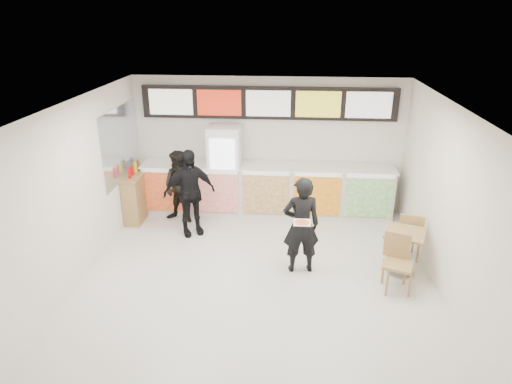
# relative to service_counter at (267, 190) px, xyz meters

# --- Properties ---
(floor) EXTENTS (7.00, 7.00, 0.00)m
(floor) POSITION_rel_service_counter_xyz_m (-0.00, -3.09, -0.57)
(floor) COLOR beige
(floor) RESTS_ON ground
(ceiling) EXTENTS (7.00, 7.00, 0.00)m
(ceiling) POSITION_rel_service_counter_xyz_m (-0.00, -3.09, 2.43)
(ceiling) COLOR white
(ceiling) RESTS_ON wall_back
(wall_back) EXTENTS (6.00, 0.00, 6.00)m
(wall_back) POSITION_rel_service_counter_xyz_m (-0.00, 0.41, 0.93)
(wall_back) COLOR silver
(wall_back) RESTS_ON floor
(wall_left) EXTENTS (0.00, 7.00, 7.00)m
(wall_left) POSITION_rel_service_counter_xyz_m (-3.00, -3.09, 0.93)
(wall_left) COLOR silver
(wall_left) RESTS_ON floor
(wall_right) EXTENTS (0.00, 7.00, 7.00)m
(wall_right) POSITION_rel_service_counter_xyz_m (3.00, -3.09, 0.93)
(wall_right) COLOR silver
(wall_right) RESTS_ON floor
(service_counter) EXTENTS (5.56, 0.77, 1.14)m
(service_counter) POSITION_rel_service_counter_xyz_m (0.00, 0.00, 0.00)
(service_counter) COLOR silver
(service_counter) RESTS_ON floor
(menu_board) EXTENTS (5.50, 0.14, 0.70)m
(menu_board) POSITION_rel_service_counter_xyz_m (0.00, 0.32, 1.88)
(menu_board) COLOR black
(menu_board) RESTS_ON wall_back
(drinks_fridge) EXTENTS (0.70, 0.67, 2.00)m
(drinks_fridge) POSITION_rel_service_counter_xyz_m (-0.93, 0.02, 0.43)
(drinks_fridge) COLOR white
(drinks_fridge) RESTS_ON floor
(mirror_panel) EXTENTS (0.01, 2.00, 1.50)m
(mirror_panel) POSITION_rel_service_counter_xyz_m (-2.99, -0.64, 1.18)
(mirror_panel) COLOR #B2B7BF
(mirror_panel) RESTS_ON wall_left
(customer_main) EXTENTS (0.70, 0.52, 1.76)m
(customer_main) POSITION_rel_service_counter_xyz_m (0.73, -2.39, 0.31)
(customer_main) COLOR black
(customer_main) RESTS_ON floor
(customer_left) EXTENTS (0.91, 0.79, 1.59)m
(customer_left) POSITION_rel_service_counter_xyz_m (-1.82, -0.57, 0.22)
(customer_left) COLOR black
(customer_left) RESTS_ON floor
(customer_mid) EXTENTS (1.14, 0.88, 1.80)m
(customer_mid) POSITION_rel_service_counter_xyz_m (-1.50, -1.13, 0.33)
(customer_mid) COLOR black
(customer_mid) RESTS_ON floor
(pizza_slice) EXTENTS (0.36, 0.36, 0.02)m
(pizza_slice) POSITION_rel_service_counter_xyz_m (0.73, -2.84, 0.58)
(pizza_slice) COLOR beige
(pizza_slice) RESTS_ON customer_main
(cafe_table) EXTENTS (0.97, 1.68, 0.95)m
(cafe_table) POSITION_rel_service_counter_xyz_m (2.50, -2.34, -0.02)
(cafe_table) COLOR #9E7F48
(cafe_table) RESTS_ON floor
(condiment_ledge) EXTENTS (0.38, 0.93, 1.25)m
(condiment_ledge) POSITION_rel_service_counter_xyz_m (-2.82, -0.54, -0.04)
(condiment_ledge) COLOR #9E7F48
(condiment_ledge) RESTS_ON floor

